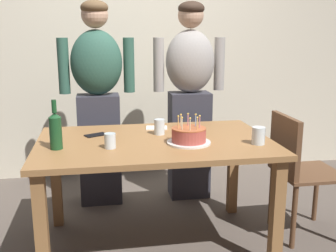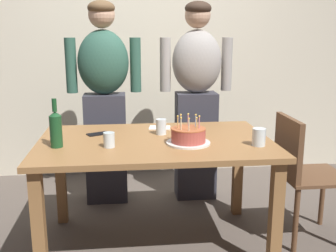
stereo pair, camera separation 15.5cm
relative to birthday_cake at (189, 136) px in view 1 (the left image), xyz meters
The scene contains 13 objects.
ground_plane 0.82m from the birthday_cake, 149.14° to the left, with size 10.00×10.00×0.00m, color #564C44.
back_wall 1.76m from the birthday_cake, 96.81° to the left, with size 5.20×0.10×2.60m, color beige.
dining_table 0.27m from the birthday_cake, 149.14° to the left, with size 1.50×0.96×0.74m.
birthday_cake is the anchor object (origin of this frame).
water_glass_near 0.30m from the birthday_cake, 119.73° to the left, with size 0.07×0.07×0.10m, color silver.
water_glass_far 0.49m from the birthday_cake, behind, with size 0.07×0.07×0.09m, color silver.
water_glass_side 0.43m from the birthday_cake, 11.87° to the right, with size 0.08×0.08×0.11m, color silver.
wine_bottle 0.81m from the birthday_cake, behind, with size 0.07×0.07×0.30m.
cell_phone 0.65m from the birthday_cake, 152.71° to the left, with size 0.14×0.07×0.01m, color black.
napkin_stack 0.46m from the birthday_cake, 108.02° to the left, with size 0.15×0.11×0.01m, color white.
person_man_bearded 1.08m from the birthday_cake, 120.86° to the left, with size 0.61×0.27×1.66m.
person_woman_cardigan 0.95m from the birthday_cake, 76.98° to the left, with size 0.61×0.27×1.66m.
dining_chair 0.84m from the birthday_cake, ahead, with size 0.42×0.42×0.87m.
Camera 1 is at (-0.34, -2.51, 1.43)m, focal length 43.43 mm.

